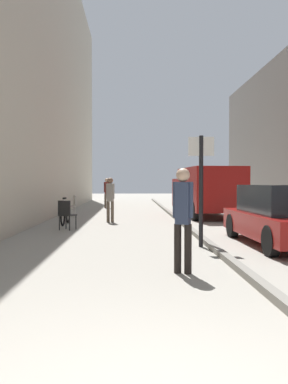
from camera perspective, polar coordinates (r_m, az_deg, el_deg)
ground_plane at (r=14.31m, az=-0.81°, el=-4.68°), size 80.00×80.00×0.00m
kerb_strip at (r=14.42m, az=5.50°, el=-4.40°), size 0.16×40.00×0.12m
pedestrian_main_foreground at (r=23.63m, az=-5.34°, el=0.18°), size 0.35×0.23×1.77m
pedestrian_mid_block at (r=15.06m, az=-4.86°, el=-0.66°), size 0.33×0.24×1.69m
pedestrian_far_crossing at (r=6.62m, az=5.59°, el=-2.97°), size 0.33×0.26×1.75m
delivery_van at (r=17.65m, az=8.95°, el=0.24°), size 2.46×5.31×2.14m
parked_car at (r=10.11m, az=19.23°, el=-3.22°), size 1.91×4.23×1.45m
street_sign_post at (r=9.39m, az=8.17°, el=1.58°), size 0.60×0.10×2.60m
bicycle_leaning at (r=14.51m, az=-11.18°, el=-3.11°), size 0.10×1.77×0.98m
cafe_chair_near_window at (r=12.83m, az=-11.08°, el=-2.95°), size 0.58×0.58×0.94m
cafe_chair_by_doorway at (r=17.63m, az=-10.24°, el=-1.78°), size 0.55×0.55×0.94m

